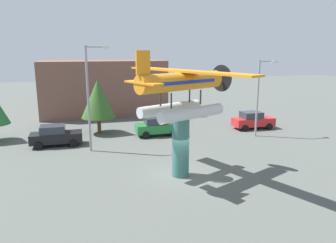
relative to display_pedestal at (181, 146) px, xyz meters
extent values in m
plane|color=#515651|center=(0.00, 0.00, -1.95)|extent=(140.00, 140.00, 0.00)
cylinder|color=#386B66|center=(0.00, 0.00, 0.00)|extent=(1.10, 1.10, 3.90)
cylinder|color=silver|center=(0.41, -0.91, 2.30)|extent=(4.66, 2.62, 0.70)
cylinder|color=#333338|center=(1.30, 0.04, 3.10)|extent=(0.13, 0.13, 0.90)
cylinder|color=#333338|center=(-0.89, -0.95, 3.10)|extent=(0.13, 0.13, 0.90)
cylinder|color=silver|center=(-0.41, 0.91, 2.30)|extent=(4.66, 2.62, 0.70)
cylinder|color=#333338|center=(0.89, 0.95, 3.10)|extent=(0.13, 0.13, 0.90)
cylinder|color=#333338|center=(-1.30, -0.04, 3.10)|extent=(0.13, 0.13, 0.90)
cylinder|color=orange|center=(0.00, 0.00, 4.10)|extent=(6.10, 3.56, 1.10)
cube|color=#193399|center=(0.18, 0.08, 4.10)|extent=(4.42, 2.83, 0.20)
cone|color=#262628|center=(2.96, 1.34, 4.10)|extent=(1.00, 1.09, 0.88)
cylinder|color=black|center=(3.33, 1.51, 4.10)|extent=(0.78, 1.66, 1.80)
cube|color=orange|center=(0.36, 0.16, 4.71)|extent=(5.29, 9.93, 0.12)
cube|color=orange|center=(-2.55, -1.15, 4.20)|extent=(1.79, 2.84, 0.10)
cube|color=orange|center=(-2.55, -1.15, 5.30)|extent=(0.87, 0.48, 1.30)
cube|color=black|center=(-8.08, 9.12, -1.23)|extent=(4.20, 1.70, 0.80)
cube|color=#2D333D|center=(-8.33, 9.12, -0.51)|extent=(2.00, 1.56, 0.64)
cylinder|color=black|center=(-6.73, 8.22, -1.63)|extent=(0.64, 0.22, 0.64)
cylinder|color=black|center=(-6.73, 10.02, -1.63)|extent=(0.64, 0.22, 0.64)
cylinder|color=black|center=(-9.43, 8.22, -1.63)|extent=(0.64, 0.22, 0.64)
cylinder|color=black|center=(-9.43, 10.02, -1.63)|extent=(0.64, 0.22, 0.64)
cube|color=#237A38|center=(0.99, 10.11, -1.23)|extent=(4.20, 1.70, 0.80)
cube|color=#2D333D|center=(0.74, 10.11, -0.51)|extent=(2.00, 1.56, 0.64)
cylinder|color=black|center=(2.34, 9.21, -1.63)|extent=(0.64, 0.22, 0.64)
cylinder|color=black|center=(2.34, 11.01, -1.63)|extent=(0.64, 0.22, 0.64)
cylinder|color=black|center=(-0.36, 9.21, -1.63)|extent=(0.64, 0.22, 0.64)
cylinder|color=black|center=(-0.36, 11.01, -1.63)|extent=(0.64, 0.22, 0.64)
cube|color=red|center=(11.06, 10.18, -1.23)|extent=(4.20, 1.70, 0.80)
cube|color=#2D333D|center=(10.81, 10.18, -0.51)|extent=(2.00, 1.56, 0.64)
cylinder|color=black|center=(12.41, 9.28, -1.63)|extent=(0.64, 0.22, 0.64)
cylinder|color=black|center=(12.41, 11.08, -1.63)|extent=(0.64, 0.22, 0.64)
cylinder|color=black|center=(9.71, 9.28, -1.63)|extent=(0.64, 0.22, 0.64)
cylinder|color=black|center=(9.71, 11.08, -1.63)|extent=(0.64, 0.22, 0.64)
cylinder|color=gray|center=(-5.37, 6.87, 2.18)|extent=(0.18, 0.18, 8.26)
cylinder|color=gray|center=(-4.57, 6.87, 6.21)|extent=(1.60, 0.12, 0.12)
cube|color=silver|center=(-3.87, 6.87, 6.16)|extent=(0.50, 0.28, 0.20)
cylinder|color=gray|center=(9.75, 7.46, 1.57)|extent=(0.18, 0.18, 7.04)
cylinder|color=gray|center=(10.55, 7.46, 5.00)|extent=(1.60, 0.12, 0.12)
cube|color=silver|center=(11.25, 7.46, 4.95)|extent=(0.50, 0.28, 0.20)
cube|color=brown|center=(-3.05, 22.00, 1.38)|extent=(14.97, 6.02, 6.66)
cylinder|color=brown|center=(-4.34, 12.46, -1.16)|extent=(0.36, 0.36, 1.57)
cone|color=#335B23|center=(-4.34, 12.46, 1.43)|extent=(3.25, 3.25, 3.61)
camera|label=1|loc=(-5.94, -18.66, 5.97)|focal=34.47mm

